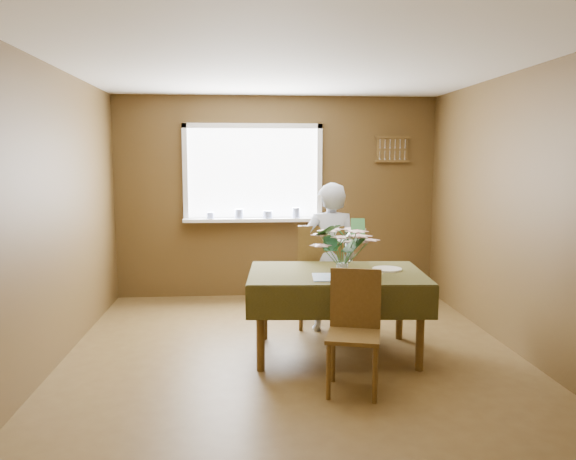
{
  "coord_description": "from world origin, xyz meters",
  "views": [
    {
      "loc": [
        -0.43,
        -4.77,
        1.73
      ],
      "look_at": [
        0.0,
        0.55,
        1.05
      ],
      "focal_mm": 35.0,
      "sensor_mm": 36.0,
      "label": 1
    }
  ],
  "objects": [
    {
      "name": "window_assembly",
      "position": [
        -0.29,
        2.2,
        1.36
      ],
      "size": [
        1.72,
        0.2,
        1.22
      ],
      "color": "white",
      "rests_on": "wall_back"
    },
    {
      "name": "floor",
      "position": [
        0.0,
        0.0,
        0.0
      ],
      "size": [
        4.5,
        4.5,
        0.0
      ],
      "primitive_type": "plane",
      "color": "#523C1C",
      "rests_on": "ground"
    },
    {
      "name": "flower_bouquet",
      "position": [
        0.39,
        -0.22,
        1.02
      ],
      "size": [
        0.5,
        0.5,
        0.43
      ],
      "rotation": [
        0.0,
        0.0,
        0.31
      ],
      "color": "white",
      "rests_on": "dining_table"
    },
    {
      "name": "wall_back",
      "position": [
        0.0,
        2.25,
        1.25
      ],
      "size": [
        4.0,
        0.0,
        4.0
      ],
      "primitive_type": "plane",
      "rotation": [
        1.57,
        0.0,
        0.0
      ],
      "color": "brown",
      "rests_on": "floor"
    },
    {
      "name": "wall_front",
      "position": [
        0.0,
        -2.25,
        1.25
      ],
      "size": [
        4.0,
        0.0,
        4.0
      ],
      "primitive_type": "plane",
      "rotation": [
        -1.57,
        0.0,
        0.0
      ],
      "color": "brown",
      "rests_on": "floor"
    },
    {
      "name": "side_plate",
      "position": [
        0.85,
        0.08,
        0.75
      ],
      "size": [
        0.31,
        0.31,
        0.01
      ],
      "primitive_type": "cylinder",
      "rotation": [
        0.0,
        0.0,
        -0.19
      ],
      "color": "white",
      "rests_on": "dining_table"
    },
    {
      "name": "wall_right",
      "position": [
        2.0,
        0.0,
        1.25
      ],
      "size": [
        0.0,
        4.5,
        4.5
      ],
      "primitive_type": "plane",
      "rotation": [
        1.57,
        0.0,
        -1.57
      ],
      "color": "brown",
      "rests_on": "floor"
    },
    {
      "name": "table_knife",
      "position": [
        0.51,
        -0.15,
        0.75
      ],
      "size": [
        0.05,
        0.19,
        0.0
      ],
      "primitive_type": "cube",
      "rotation": [
        0.0,
        0.0,
        -0.18
      ],
      "color": "silver",
      "rests_on": "dining_table"
    },
    {
      "name": "chair_far",
      "position": [
        0.36,
        0.79,
        0.58
      ],
      "size": [
        0.52,
        0.52,
        1.07
      ],
      "rotation": [
        0.0,
        0.0,
        3.0
      ],
      "color": "brown",
      "rests_on": "floor"
    },
    {
      "name": "ceiling",
      "position": [
        0.0,
        0.0,
        2.5
      ],
      "size": [
        4.5,
        4.5,
        0.0
      ],
      "primitive_type": "plane",
      "rotation": [
        3.14,
        0.0,
        0.0
      ],
      "color": "white",
      "rests_on": "wall_back"
    },
    {
      "name": "chair_near",
      "position": [
        0.39,
        -0.74,
        0.49
      ],
      "size": [
        0.47,
        0.47,
        0.9
      ],
      "rotation": [
        0.0,
        0.0,
        -0.26
      ],
      "color": "brown",
      "rests_on": "floor"
    },
    {
      "name": "seated_woman",
      "position": [
        0.43,
        0.72,
        0.75
      ],
      "size": [
        0.55,
        0.36,
        1.5
      ],
      "primitive_type": "imported",
      "rotation": [
        0.0,
        0.0,
        3.14
      ],
      "color": "white",
      "rests_on": "floor"
    },
    {
      "name": "spoon_rack",
      "position": [
        1.45,
        2.22,
        1.85
      ],
      "size": [
        0.44,
        0.05,
        0.33
      ],
      "color": "brown",
      "rests_on": "wall_back"
    },
    {
      "name": "wall_left",
      "position": [
        -2.0,
        0.0,
        1.25
      ],
      "size": [
        0.0,
        4.5,
        4.5
      ],
      "primitive_type": "plane",
      "rotation": [
        1.57,
        0.0,
        1.57
      ],
      "color": "brown",
      "rests_on": "floor"
    },
    {
      "name": "dining_table",
      "position": [
        0.38,
        0.02,
        0.65
      ],
      "size": [
        1.6,
        1.15,
        0.75
      ],
      "rotation": [
        0.0,
        0.0,
        -0.07
      ],
      "color": "brown",
      "rests_on": "floor"
    }
  ]
}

